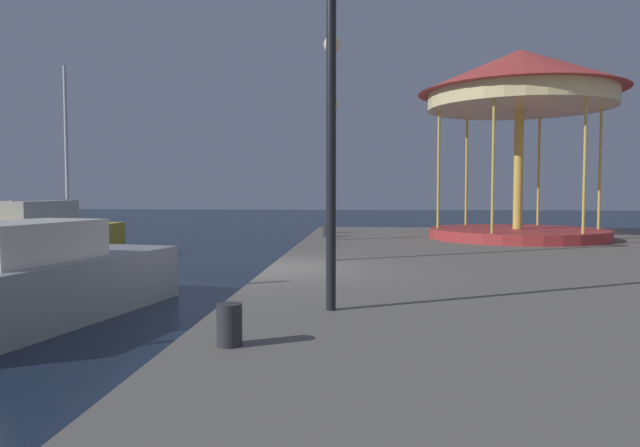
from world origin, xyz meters
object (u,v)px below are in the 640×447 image
object	(u,v)px
lamp_post_far_end	(332,143)
bollard_north	(326,231)
lamp_post_near_edge	(331,60)
bollard_south	(332,227)
carousel	(520,97)
lamp_post_mid_promenade	(332,109)
bollard_center	(229,325)
motorboat_grey	(40,282)
sailboat_yellow	(47,237)

from	to	relation	value
lamp_post_far_end	bollard_north	world-z (taller)	lamp_post_far_end
lamp_post_near_edge	bollard_south	xyz separation A→B (m)	(-0.73, 13.34, -2.82)
carousel	lamp_post_near_edge	bearing A→B (deg)	-114.32
lamp_post_mid_promenade	bollard_north	distance (m)	7.03
carousel	lamp_post_near_edge	world-z (taller)	carousel
bollard_center	bollard_north	xyz separation A→B (m)	(0.05, 13.23, 0.00)
motorboat_grey	bollard_north	distance (m)	9.96
bollard_south	bollard_north	bearing A→B (deg)	-92.42
lamp_post_far_end	lamp_post_near_edge	bearing A→B (deg)	-86.93
sailboat_yellow	lamp_post_mid_promenade	size ratio (longest dim) A/B	1.58
carousel	lamp_post_mid_promenade	distance (m)	8.20
motorboat_grey	bollard_north	xyz separation A→B (m)	(4.37, 8.95, 0.32)
sailboat_yellow	carousel	xyz separation A→B (m)	(15.17, -0.26, 4.36)
lamp_post_near_edge	bollard_center	distance (m)	3.42
lamp_post_far_end	lamp_post_mid_promenade	bearing A→B (deg)	-86.91
motorboat_grey	bollard_center	xyz separation A→B (m)	(4.32, -4.29, 0.32)
sailboat_yellow	lamp_post_far_end	distance (m)	10.06
lamp_post_near_edge	bollard_south	size ratio (longest dim) A/B	11.09
sailboat_yellow	bollard_north	bearing A→B (deg)	-0.09
motorboat_grey	lamp_post_far_end	bearing A→B (deg)	59.12
bollard_south	bollard_center	bearing A→B (deg)	-90.48
carousel	bollard_north	bearing A→B (deg)	177.60
lamp_post_far_end	bollard_north	xyz separation A→B (m)	(-0.26, 1.21, -2.68)
lamp_post_far_end	motorboat_grey	bearing A→B (deg)	-120.88
lamp_post_mid_promenade	bollard_center	world-z (taller)	lamp_post_mid_promenade
motorboat_grey	carousel	distance (m)	14.15
motorboat_grey	bollard_south	size ratio (longest dim) A/B	15.01
bollard_north	bollard_south	bearing A→B (deg)	87.58
sailboat_yellow	motorboat_grey	xyz separation A→B (m)	(4.92, -8.96, -0.06)
sailboat_yellow	lamp_post_mid_promenade	bearing A→B (deg)	-32.97
bollard_south	lamp_post_near_edge	bearing A→B (deg)	-86.87
lamp_post_near_edge	lamp_post_mid_promenade	size ratio (longest dim) A/B	0.95
sailboat_yellow	bollard_north	world-z (taller)	sailboat_yellow
motorboat_grey	lamp_post_near_edge	distance (m)	6.57
motorboat_grey	lamp_post_mid_promenade	size ratio (longest dim) A/B	1.29
carousel	bollard_south	bearing A→B (deg)	160.17
lamp_post_near_edge	lamp_post_far_end	world-z (taller)	lamp_post_near_edge
lamp_post_far_end	bollard_north	size ratio (longest dim) A/B	10.49
sailboat_yellow	bollard_center	size ratio (longest dim) A/B	18.32
lamp_post_near_edge	sailboat_yellow	bearing A→B (deg)	131.24
lamp_post_far_end	bollard_center	xyz separation A→B (m)	(-0.31, -12.02, -2.68)
carousel	lamp_post_mid_promenade	bearing A→B (deg)	-131.25
motorboat_grey	lamp_post_far_end	world-z (taller)	lamp_post_far_end
carousel	bollard_center	size ratio (longest dim) A/B	15.30
motorboat_grey	lamp_post_mid_promenade	distance (m)	6.43
lamp_post_near_edge	bollard_north	world-z (taller)	lamp_post_near_edge
motorboat_grey	carousel	xyz separation A→B (m)	(10.26, 8.70, 4.42)
lamp_post_mid_promenade	bollard_south	size ratio (longest dim) A/B	11.63
sailboat_yellow	lamp_post_mid_promenade	xyz separation A→B (m)	(9.82, -6.37, 3.21)
bollard_south	bollard_north	size ratio (longest dim) A/B	1.00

